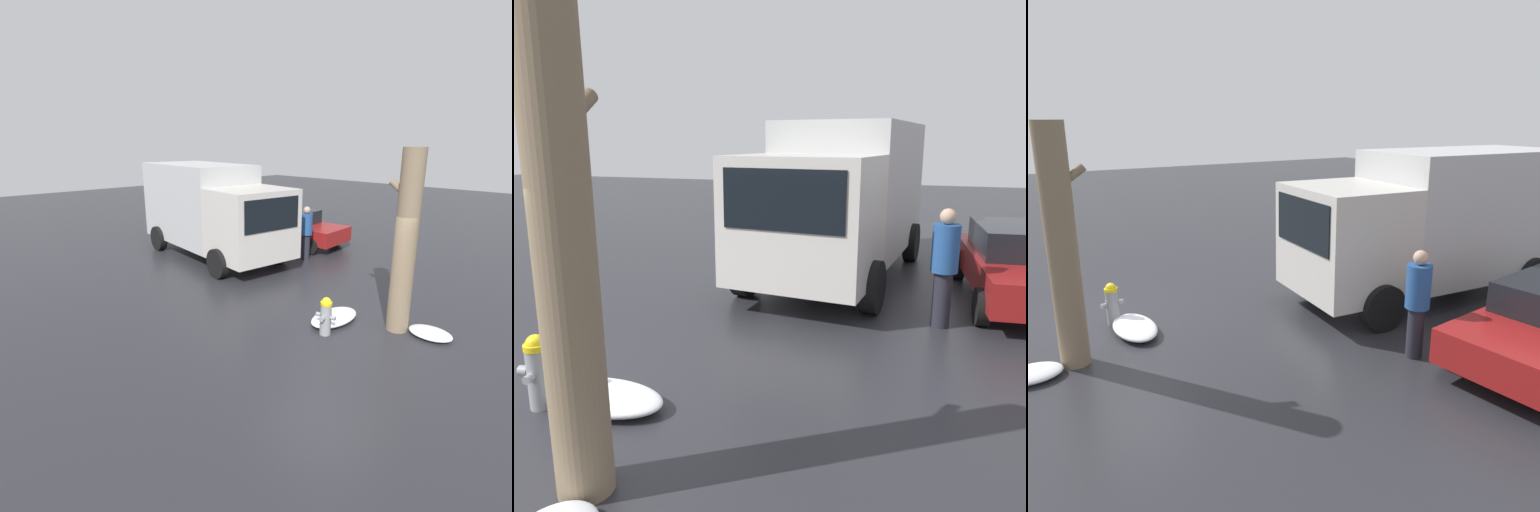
% 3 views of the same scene
% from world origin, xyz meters
% --- Properties ---
extents(ground_plane, '(60.00, 60.00, 0.00)m').
position_xyz_m(ground_plane, '(0.00, 0.00, 0.00)').
color(ground_plane, '#28282D').
extents(fire_hydrant, '(0.44, 0.35, 0.84)m').
position_xyz_m(fire_hydrant, '(-0.00, 0.00, 0.43)').
color(fire_hydrant, gray).
rests_on(fire_hydrant, ground_plane).
extents(tree_trunk, '(0.70, 0.46, 3.85)m').
position_xyz_m(tree_trunk, '(-0.93, -1.33, 1.94)').
color(tree_trunk, '#7F6B51').
rests_on(tree_trunk, ground_plane).
extents(delivery_truck, '(6.48, 3.12, 3.20)m').
position_xyz_m(delivery_truck, '(6.53, -2.03, 1.71)').
color(delivery_truck, beige).
rests_on(delivery_truck, ground_plane).
extents(pedestrian, '(0.40, 0.40, 1.85)m').
position_xyz_m(pedestrian, '(3.93, -4.08, 1.01)').
color(pedestrian, '#23232D').
rests_on(pedestrian, ground_plane).
extents(snow_pile_by_hydrant, '(0.89, 0.66, 0.17)m').
position_xyz_m(snow_pile_by_hydrant, '(-1.60, -1.50, 0.09)').
color(snow_pile_by_hydrant, white).
rests_on(snow_pile_by_hydrant, ground_plane).
extents(snow_pile_curbside, '(0.74, 1.39, 0.22)m').
position_xyz_m(snow_pile_curbside, '(0.23, -0.64, 0.11)').
color(snow_pile_curbside, white).
rests_on(snow_pile_curbside, ground_plane).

